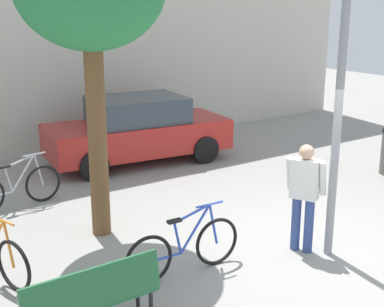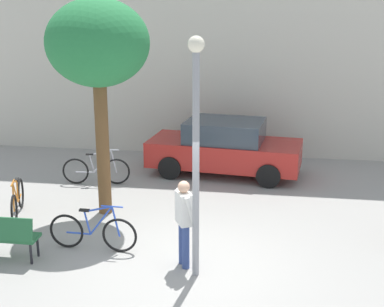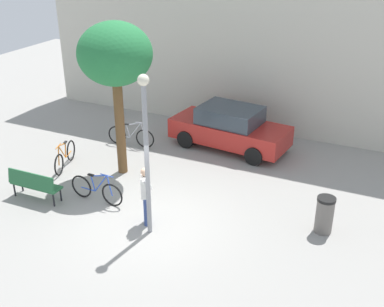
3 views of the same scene
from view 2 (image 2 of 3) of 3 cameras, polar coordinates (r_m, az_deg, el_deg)
name	(u,v)px [view 2 (image 2 of 3)]	position (r m, az deg, el deg)	size (l,w,h in m)	color
ground_plane	(186,264)	(10.44, -0.65, -11.53)	(36.00, 36.00, 0.00)	gray
building_facade	(228,28)	(17.67, 3.78, 12.99)	(17.29, 2.00, 7.77)	beige
lamppost	(196,137)	(9.16, 0.41, 1.70)	(0.28, 0.28, 4.25)	gray
person_by_lamppost	(184,218)	(10.00, -0.83, -6.72)	(0.47, 0.63, 1.67)	#334784
plaza_tree	(98,46)	(12.04, -9.82, 11.03)	(2.24, 2.24, 4.84)	brown
bicycle_silver	(96,170)	(14.74, -9.96, -1.74)	(1.80, 0.28, 0.97)	black
bicycle_blue	(93,232)	(11.01, -10.30, -8.07)	(1.81, 0.12, 0.97)	black
bicycle_orange	(17,200)	(13.03, -17.79, -4.70)	(0.61, 1.74, 0.97)	black
parked_car_red	(225,148)	(15.25, 3.42, 0.63)	(4.36, 2.18, 1.55)	#AD231E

